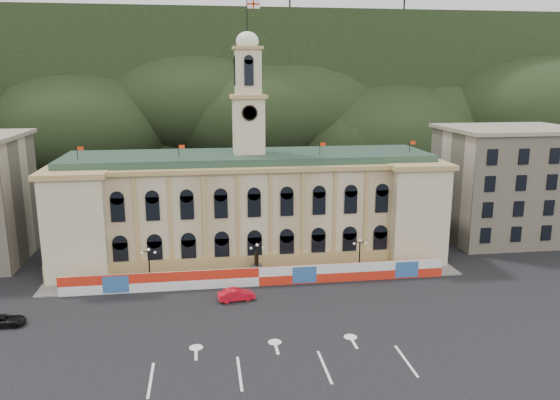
{
  "coord_description": "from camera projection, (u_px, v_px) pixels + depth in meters",
  "views": [
    {
      "loc": [
        -6.75,
        -51.39,
        26.74
      ],
      "look_at": [
        3.2,
        18.0,
        10.7
      ],
      "focal_mm": 35.0,
      "sensor_mm": 36.0,
      "label": 1
    }
  ],
  "objects": [
    {
      "name": "red_sedan",
      "position": [
        236.0,
        295.0,
        66.25
      ],
      "size": [
        2.95,
        4.96,
        1.48
      ],
      "primitive_type": "imported",
      "rotation": [
        0.0,
        0.0,
        1.73
      ],
      "color": "red",
      "rests_on": "ground"
    },
    {
      "name": "hoarding_fence",
      "position": [
        259.0,
        277.0,
        70.75
      ],
      "size": [
        50.0,
        0.44,
        2.5
      ],
      "color": "red",
      "rests_on": "ground"
    },
    {
      "name": "lamp_center",
      "position": [
        257.0,
        258.0,
        72.2
      ],
      "size": [
        1.96,
        0.44,
        5.15
      ],
      "color": "black",
      "rests_on": "ground"
    },
    {
      "name": "lamp_right",
      "position": [
        360.0,
        254.0,
        74.14
      ],
      "size": [
        1.96,
        0.44,
        5.15
      ],
      "color": "black",
      "rests_on": "ground"
    },
    {
      "name": "lamp_left",
      "position": [
        149.0,
        264.0,
        70.26
      ],
      "size": [
        1.96,
        0.44,
        5.15
      ],
      "color": "black",
      "rests_on": "ground"
    },
    {
      "name": "statue",
      "position": [
        257.0,
        269.0,
        73.58
      ],
      "size": [
        1.4,
        1.4,
        3.72
      ],
      "color": "#595651",
      "rests_on": "ground"
    },
    {
      "name": "hill_ridge",
      "position": [
        223.0,
        99.0,
        169.85
      ],
      "size": [
        230.0,
        80.0,
        64.0
      ],
      "color": "black",
      "rests_on": "ground"
    },
    {
      "name": "lane_markings",
      "position": [
        281.0,
        364.0,
        51.66
      ],
      "size": [
        26.0,
        10.0,
        0.02
      ],
      "primitive_type": null,
      "color": "white",
      "rests_on": "ground"
    },
    {
      "name": "black_suv",
      "position": [
        5.0,
        321.0,
        59.5
      ],
      "size": [
        2.12,
        4.45,
        1.23
      ],
      "primitive_type": "imported",
      "rotation": [
        0.0,
        0.0,
        1.58
      ],
      "color": "black",
      "rests_on": "ground"
    },
    {
      "name": "pavement",
      "position": [
        257.0,
        278.0,
        73.59
      ],
      "size": [
        56.0,
        5.5,
        0.16
      ],
      "primitive_type": "cube",
      "color": "slate",
      "rests_on": "ground"
    },
    {
      "name": "side_building_right",
      "position": [
        507.0,
        183.0,
        90.19
      ],
      "size": [
        21.0,
        17.0,
        18.6
      ],
      "color": "#BBAD90",
      "rests_on": "ground"
    },
    {
      "name": "ground",
      "position": [
        274.0,
        340.0,
        56.48
      ],
      "size": [
        260.0,
        260.0,
        0.0
      ],
      "primitive_type": "plane",
      "color": "black",
      "rests_on": "ground"
    },
    {
      "name": "city_hall",
      "position": [
        250.0,
        205.0,
        81.39
      ],
      "size": [
        56.2,
        17.6,
        37.1
      ],
      "color": "#CAB892",
      "rests_on": "ground"
    }
  ]
}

